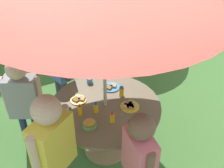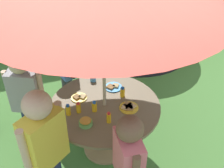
% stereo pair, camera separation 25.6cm
% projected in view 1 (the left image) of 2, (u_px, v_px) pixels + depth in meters
% --- Properties ---
extents(ground_plane, '(10.00, 10.00, 0.02)m').
position_uv_depth(ground_plane, '(106.00, 149.00, 3.52)').
color(ground_plane, '#477A38').
extents(garden_table, '(1.24, 1.24, 0.71)m').
position_uv_depth(garden_table, '(105.00, 115.00, 3.19)').
color(garden_table, tan).
rests_on(garden_table, ground_plane).
extents(wooden_chair, '(0.62, 0.62, 1.06)m').
position_uv_depth(wooden_chair, '(104.00, 58.00, 4.17)').
color(wooden_chair, brown).
rests_on(wooden_chair, ground_plane).
extents(dome_tent, '(2.51, 2.51, 1.32)m').
position_uv_depth(dome_tent, '(123.00, 16.00, 5.27)').
color(dome_tent, orange).
rests_on(dome_tent, ground_plane).
extents(child_in_blue_shirt, '(0.29, 0.45, 1.39)m').
position_uv_depth(child_in_blue_shirt, '(58.00, 60.00, 3.55)').
color(child_in_blue_shirt, '#3F3F47').
rests_on(child_in_blue_shirt, ground_plane).
extents(child_in_grey_shirt, '(0.40, 0.31, 1.30)m').
position_uv_depth(child_in_grey_shirt, '(23.00, 97.00, 3.02)').
color(child_in_grey_shirt, navy).
rests_on(child_in_grey_shirt, ground_plane).
extents(child_in_yellow_shirt, '(0.42, 0.38, 1.43)m').
position_uv_depth(child_in_yellow_shirt, '(53.00, 145.00, 2.37)').
color(child_in_yellow_shirt, navy).
rests_on(child_in_yellow_shirt, ground_plane).
extents(child_in_pink_shirt, '(0.22, 0.44, 1.30)m').
position_uv_depth(child_in_pink_shirt, '(139.00, 157.00, 2.37)').
color(child_in_pink_shirt, '#3F3F47').
rests_on(child_in_pink_shirt, ground_plane).
extents(snack_bowl, '(0.14, 0.14, 0.07)m').
position_uv_depth(snack_bowl, '(89.00, 124.00, 2.81)').
color(snack_bowl, '#66B259').
rests_on(snack_bowl, garden_table).
extents(plate_back_edge, '(0.18, 0.18, 0.03)m').
position_uv_depth(plate_back_edge, '(79.00, 100.00, 3.16)').
color(plate_back_edge, yellow).
rests_on(plate_back_edge, garden_table).
extents(plate_near_right, '(0.21, 0.21, 0.03)m').
position_uv_depth(plate_near_right, '(130.00, 106.00, 3.07)').
color(plate_near_right, yellow).
rests_on(plate_near_right, garden_table).
extents(plate_far_left, '(0.21, 0.21, 0.03)m').
position_uv_depth(plate_far_left, '(111.00, 87.00, 3.36)').
color(plate_far_left, '#338CD8').
rests_on(plate_far_left, garden_table).
extents(juice_bottle_near_left, '(0.05, 0.05, 0.13)m').
position_uv_depth(juice_bottle_near_left, '(112.00, 118.00, 2.85)').
color(juice_bottle_near_left, yellow).
rests_on(juice_bottle_near_left, garden_table).
extents(juice_bottle_far_right, '(0.06, 0.06, 0.13)m').
position_uv_depth(juice_bottle_far_right, '(96.00, 108.00, 2.97)').
color(juice_bottle_far_right, yellow).
rests_on(juice_bottle_far_right, garden_table).
extents(juice_bottle_center_front, '(0.05, 0.05, 0.13)m').
position_uv_depth(juice_bottle_center_front, '(70.00, 113.00, 2.90)').
color(juice_bottle_center_front, yellow).
rests_on(juice_bottle_center_front, garden_table).
extents(juice_bottle_center_back, '(0.05, 0.05, 0.13)m').
position_uv_depth(juice_bottle_center_back, '(122.00, 91.00, 3.20)').
color(juice_bottle_center_back, yellow).
rests_on(juice_bottle_center_back, garden_table).
extents(juice_bottle_mid_left, '(0.06, 0.06, 0.13)m').
position_uv_depth(juice_bottle_mid_left, '(131.00, 133.00, 2.68)').
color(juice_bottle_mid_left, yellow).
rests_on(juice_bottle_mid_left, garden_table).
extents(juice_bottle_mid_right, '(0.05, 0.05, 0.13)m').
position_uv_depth(juice_bottle_mid_right, '(80.00, 110.00, 2.94)').
color(juice_bottle_mid_right, yellow).
rests_on(juice_bottle_mid_right, garden_table).
extents(cup_near, '(0.07, 0.07, 0.07)m').
position_uv_depth(cup_near, '(90.00, 80.00, 3.43)').
color(cup_near, '#4C99D8').
rests_on(cup_near, garden_table).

